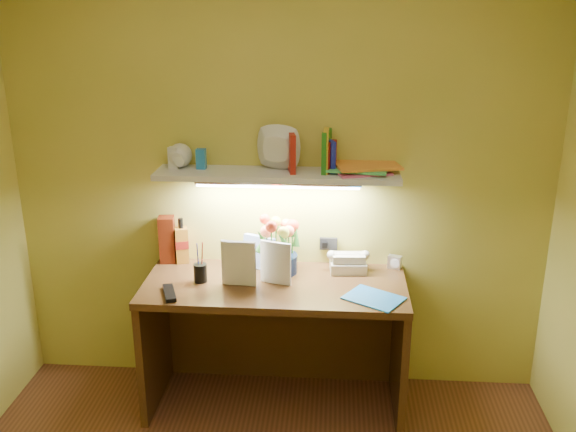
% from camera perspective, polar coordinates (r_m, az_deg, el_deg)
% --- Properties ---
extents(desk, '(1.40, 0.60, 0.75)m').
position_cam_1_polar(desk, '(3.61, -1.15, -11.38)').
color(desk, '#3E2311').
rests_on(desk, ground).
extents(flower_bouquet, '(0.24, 0.24, 0.35)m').
position_cam_1_polar(flower_bouquet, '(3.50, -0.80, -2.32)').
color(flower_bouquet, '#091632').
rests_on(flower_bouquet, desk).
extents(telephone, '(0.21, 0.16, 0.12)m').
position_cam_1_polar(telephone, '(3.57, 5.37, -3.99)').
color(telephone, beige).
rests_on(telephone, desk).
extents(desk_clock, '(0.08, 0.06, 0.07)m').
position_cam_1_polar(desk_clock, '(3.65, 9.46, -4.05)').
color(desk_clock, silver).
rests_on(desk_clock, desk).
extents(whisky_bottle, '(0.09, 0.09, 0.26)m').
position_cam_1_polar(whisky_bottle, '(3.70, -9.44, -2.15)').
color(whisky_bottle, '#B5701C').
rests_on(whisky_bottle, desk).
extents(whisky_box, '(0.10, 0.10, 0.27)m').
position_cam_1_polar(whisky_box, '(3.72, -10.69, -2.07)').
color(whisky_box, '#5B1907').
rests_on(whisky_box, desk).
extents(pen_cup, '(0.09, 0.09, 0.17)m').
position_cam_1_polar(pen_cup, '(3.45, -7.82, -4.49)').
color(pen_cup, black).
rests_on(pen_cup, desk).
extents(art_card, '(0.19, 0.11, 0.19)m').
position_cam_1_polar(art_card, '(3.59, -2.62, -3.24)').
color(art_card, white).
rests_on(art_card, desk).
extents(tv_remote, '(0.11, 0.20, 0.02)m').
position_cam_1_polar(tv_remote, '(3.35, -10.49, -6.75)').
color(tv_remote, black).
rests_on(tv_remote, desk).
extents(blue_folder, '(0.34, 0.32, 0.01)m').
position_cam_1_polar(blue_folder, '(3.29, 7.63, -7.25)').
color(blue_folder, blue).
rests_on(blue_folder, desk).
extents(desk_book_a, '(0.19, 0.05, 0.25)m').
position_cam_1_polar(desk_book_a, '(3.39, -5.94, -4.11)').
color(desk_book_a, silver).
rests_on(desk_book_a, desk).
extents(desk_book_b, '(0.17, 0.07, 0.24)m').
position_cam_1_polar(desk_book_b, '(3.41, -2.46, -3.97)').
color(desk_book_b, silver).
rests_on(desk_book_b, desk).
extents(wall_shelf, '(1.31, 0.35, 0.26)m').
position_cam_1_polar(wall_shelf, '(3.41, -0.67, 4.36)').
color(wall_shelf, silver).
rests_on(wall_shelf, ground).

